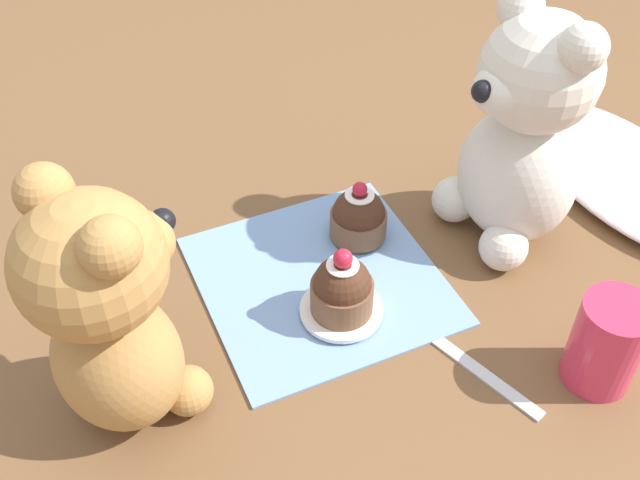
{
  "coord_description": "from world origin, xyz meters",
  "views": [
    {
      "loc": [
        0.46,
        -0.21,
        0.54
      ],
      "look_at": [
        0.0,
        0.0,
        0.06
      ],
      "focal_mm": 42.0,
      "sensor_mm": 36.0,
      "label": 1
    }
  ],
  "objects_px": {
    "juice_glass": "(607,343)",
    "cupcake_near_tan_bear": "(342,289)",
    "cupcake_near_cream_bear": "(359,217)",
    "teddy_bear_cream": "(523,136)",
    "teaspoon": "(480,371)",
    "teddy_bear_tan": "(109,312)",
    "saucer_plate": "(341,310)"
  },
  "relations": [
    {
      "from": "cupcake_near_tan_bear",
      "to": "teaspoon",
      "type": "xyz_separation_m",
      "value": [
        0.11,
        0.08,
        -0.03
      ]
    },
    {
      "from": "cupcake_near_cream_bear",
      "to": "cupcake_near_tan_bear",
      "type": "distance_m",
      "value": 0.11
    },
    {
      "from": "cupcake_near_cream_bear",
      "to": "teaspoon",
      "type": "distance_m",
      "value": 0.2
    },
    {
      "from": "teddy_bear_cream",
      "to": "teaspoon",
      "type": "bearing_deg",
      "value": -43.99
    },
    {
      "from": "juice_glass",
      "to": "teddy_bear_tan",
      "type": "bearing_deg",
      "value": -110.04
    },
    {
      "from": "teddy_bear_tan",
      "to": "teaspoon",
      "type": "relative_size",
      "value": 1.81
    },
    {
      "from": "juice_glass",
      "to": "teaspoon",
      "type": "xyz_separation_m",
      "value": [
        -0.04,
        -0.09,
        -0.04
      ]
    },
    {
      "from": "saucer_plate",
      "to": "juice_glass",
      "type": "height_order",
      "value": "juice_glass"
    },
    {
      "from": "saucer_plate",
      "to": "juice_glass",
      "type": "relative_size",
      "value": 0.88
    },
    {
      "from": "teddy_bear_tan",
      "to": "saucer_plate",
      "type": "xyz_separation_m",
      "value": [
        -0.02,
        0.2,
        -0.11
      ]
    },
    {
      "from": "cupcake_near_cream_bear",
      "to": "teaspoon",
      "type": "relative_size",
      "value": 0.52
    },
    {
      "from": "juice_glass",
      "to": "teaspoon",
      "type": "relative_size",
      "value": 0.69
    },
    {
      "from": "saucer_plate",
      "to": "teaspoon",
      "type": "relative_size",
      "value": 0.61
    },
    {
      "from": "cupcake_near_cream_bear",
      "to": "cupcake_near_tan_bear",
      "type": "relative_size",
      "value": 0.91
    },
    {
      "from": "teddy_bear_cream",
      "to": "cupcake_near_tan_bear",
      "type": "bearing_deg",
      "value": -83.47
    },
    {
      "from": "saucer_plate",
      "to": "teaspoon",
      "type": "xyz_separation_m",
      "value": [
        0.11,
        0.08,
        -0.01
      ]
    },
    {
      "from": "cupcake_near_tan_bear",
      "to": "juice_glass",
      "type": "height_order",
      "value": "juice_glass"
    },
    {
      "from": "teddy_bear_tan",
      "to": "cupcake_near_cream_bear",
      "type": "xyz_separation_m",
      "value": [
        -0.11,
        0.26,
        -0.09
      ]
    },
    {
      "from": "cupcake_near_cream_bear",
      "to": "juice_glass",
      "type": "xyz_separation_m",
      "value": [
        0.24,
        0.11,
        0.02
      ]
    },
    {
      "from": "teddy_bear_cream",
      "to": "saucer_plate",
      "type": "height_order",
      "value": "teddy_bear_cream"
    },
    {
      "from": "cupcake_near_cream_bear",
      "to": "juice_glass",
      "type": "bearing_deg",
      "value": 24.74
    },
    {
      "from": "teddy_bear_cream",
      "to": "teddy_bear_tan",
      "type": "bearing_deg",
      "value": -86.52
    },
    {
      "from": "saucer_plate",
      "to": "juice_glass",
      "type": "distance_m",
      "value": 0.23
    },
    {
      "from": "juice_glass",
      "to": "teaspoon",
      "type": "bearing_deg",
      "value": -115.42
    },
    {
      "from": "teddy_bear_cream",
      "to": "teaspoon",
      "type": "relative_size",
      "value": 1.96
    },
    {
      "from": "cupcake_near_tan_bear",
      "to": "teaspoon",
      "type": "distance_m",
      "value": 0.14
    },
    {
      "from": "teddy_bear_tan",
      "to": "juice_glass",
      "type": "xyz_separation_m",
      "value": [
        0.14,
        0.37,
        -0.07
      ]
    },
    {
      "from": "cupcake_near_tan_bear",
      "to": "teddy_bear_cream",
      "type": "bearing_deg",
      "value": 100.82
    },
    {
      "from": "saucer_plate",
      "to": "juice_glass",
      "type": "bearing_deg",
      "value": 48.59
    },
    {
      "from": "teddy_bear_cream",
      "to": "cupcake_near_cream_bear",
      "type": "distance_m",
      "value": 0.18
    },
    {
      "from": "juice_glass",
      "to": "cupcake_near_tan_bear",
      "type": "bearing_deg",
      "value": -131.41
    },
    {
      "from": "teddy_bear_tan",
      "to": "saucer_plate",
      "type": "bearing_deg",
      "value": -107.27
    }
  ]
}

